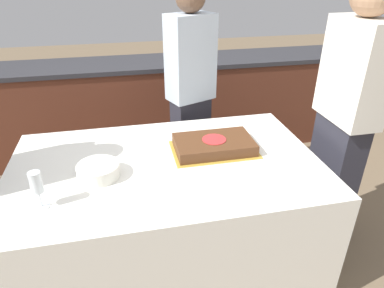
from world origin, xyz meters
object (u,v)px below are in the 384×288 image
object	(u,v)px
cake	(214,145)
person_cutting_cake	(191,95)
person_seated_right	(344,122)
plate_stack	(98,171)
wine_glass	(36,184)

from	to	relation	value
cake	person_cutting_cake	world-z (taller)	person_cutting_cake
cake	person_seated_right	size ratio (longest dim) A/B	0.29
cake	plate_stack	xyz separation A→B (m)	(-0.66, -0.15, 0.00)
person_cutting_cake	plate_stack	bearing A→B (deg)	29.07
person_cutting_cake	wine_glass	bearing A→B (deg)	26.25
person_cutting_cake	person_seated_right	xyz separation A→B (m)	(0.78, -0.75, 0.04)
cake	wine_glass	size ratio (longest dim) A/B	2.66
wine_glass	person_seated_right	world-z (taller)	person_seated_right
cake	plate_stack	distance (m)	0.68
wine_glass	person_seated_right	size ratio (longest dim) A/B	0.11
wine_glass	person_seated_right	distance (m)	1.72
cake	person_cutting_cake	size ratio (longest dim) A/B	0.30
person_seated_right	wine_glass	bearing A→B (deg)	-80.96
person_cutting_cake	person_seated_right	size ratio (longest dim) A/B	0.96
plate_stack	person_cutting_cake	bearing A→B (deg)	50.95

